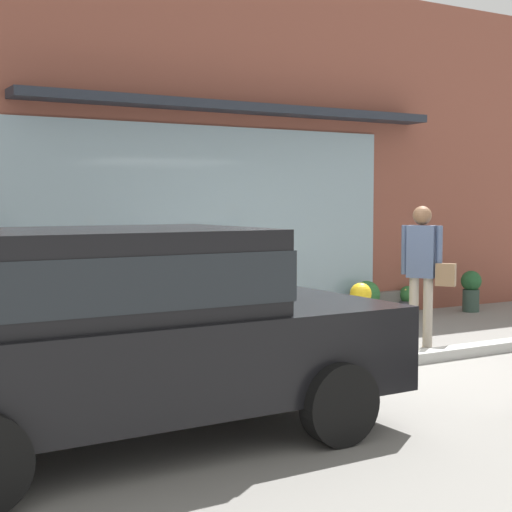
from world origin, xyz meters
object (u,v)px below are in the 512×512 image
pedestrian_passerby (186,281)px  potted_plant_window_right (471,289)px  potted_plant_trailing_edge (248,304)px  parked_car_black (118,324)px  potted_plant_doorstep (367,298)px  potted_plant_by_entrance (185,315)px  pedestrian_with_handbag (423,264)px  fire_hydrant (361,316)px  potted_plant_low_front (408,300)px

pedestrian_passerby → potted_plant_window_right: pedestrian_passerby is taller
pedestrian_passerby → potted_plant_trailing_edge: (1.52, 1.24, -0.51)m
parked_car_black → potted_plant_doorstep: size_ratio=7.26×
potted_plant_by_entrance → potted_plant_trailing_edge: potted_plant_trailing_edge is taller
pedestrian_with_handbag → pedestrian_passerby: pedestrian_with_handbag is taller
pedestrian_passerby → potted_plant_by_entrance: (0.61, 1.33, -0.61)m
fire_hydrant → potted_plant_low_front: bearing=38.6°
fire_hydrant → potted_plant_doorstep: 2.56m
fire_hydrant → potted_plant_by_entrance: bearing=130.8°
potted_plant_doorstep → potted_plant_low_front: size_ratio=1.31×
potted_plant_low_front → pedestrian_with_handbag: bearing=-127.9°
pedestrian_with_handbag → pedestrian_passerby: (-2.92, 0.73, -0.13)m
pedestrian_with_handbag → potted_plant_by_entrance: bearing=-165.0°
pedestrian_passerby → potted_plant_trailing_edge: 2.03m
fire_hydrant → pedestrian_passerby: size_ratio=0.52×
potted_plant_window_right → potted_plant_trailing_edge: 4.22m
pedestrian_with_handbag → potted_plant_window_right: pedestrian_with_handbag is taller
fire_hydrant → pedestrian_with_handbag: (0.76, -0.27, 0.64)m
pedestrian_passerby → potted_plant_doorstep: (3.80, 1.50, -0.60)m
pedestrian_with_handbag → potted_plant_low_front: pedestrian_with_handbag is taller
pedestrian_with_handbag → potted_plant_doorstep: size_ratio=3.02×
pedestrian_with_handbag → pedestrian_passerby: size_ratio=1.12×
parked_car_black → potted_plant_by_entrance: bearing=57.7°
potted_plant_by_entrance → potted_plant_low_front: potted_plant_by_entrance is taller
pedestrian_passerby → potted_plant_low_front: size_ratio=3.53×
fire_hydrant → potted_plant_low_front: size_ratio=1.85×
potted_plant_low_front → pedestrian_passerby: bearing=-161.3°
parked_car_black → potted_plant_doorstep: 6.90m
parked_car_black → potted_plant_doorstep: parked_car_black is taller
pedestrian_passerby → potted_plant_window_right: bearing=-117.1°
potted_plant_doorstep → fire_hydrant: bearing=-130.0°
potted_plant_by_entrance → potted_plant_window_right: size_ratio=0.81×
fire_hydrant → pedestrian_with_handbag: 1.03m
potted_plant_doorstep → pedestrian_passerby: bearing=-158.5°
fire_hydrant → potted_plant_window_right: fire_hydrant is taller
fire_hydrant → parked_car_black: size_ratio=0.19×
parked_car_black → potted_plant_trailing_edge: size_ratio=5.42×
parked_car_black → potted_plant_low_front: bearing=31.7°
potted_plant_by_entrance → parked_car_black: bearing=-121.4°
parked_car_black → potted_plant_window_right: bearing=25.6°
potted_plant_doorstep → potted_plant_low_front: potted_plant_doorstep is taller
potted_plant_doorstep → potted_plant_by_entrance: bearing=-177.0°
potted_plant_doorstep → potted_plant_trailing_edge: 2.30m
pedestrian_passerby → parked_car_black: size_ratio=0.37×
fire_hydrant → potted_plant_by_entrance: 2.37m
pedestrian_with_handbag → potted_plant_trailing_edge: size_ratio=2.26×
potted_plant_low_front → potted_plant_doorstep: bearing=-173.4°
pedestrian_passerby → potted_plant_window_right: (5.74, 1.20, -0.54)m
potted_plant_by_entrance → fire_hydrant: bearing=-49.2°
potted_plant_window_right → potted_plant_trailing_edge: (-4.22, 0.04, 0.03)m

